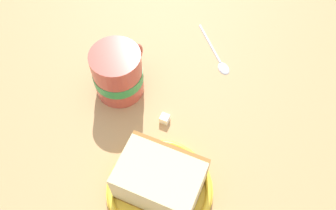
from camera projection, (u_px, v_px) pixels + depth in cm
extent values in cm
cube|color=tan|center=(184.00, 161.00, 61.68)|extent=(111.44, 111.44, 2.06)
cylinder|color=yellow|center=(160.00, 190.00, 57.51)|extent=(16.35, 16.35, 1.07)
torus|color=yellow|center=(160.00, 188.00, 56.64)|extent=(16.00, 16.00, 0.95)
cube|color=#9E662D|center=(160.00, 188.00, 56.80)|extent=(8.63, 12.40, 0.60)
cube|color=beige|center=(159.00, 180.00, 53.84)|extent=(8.63, 12.40, 6.33)
cube|color=#9E662D|center=(171.00, 155.00, 55.87)|extent=(1.34, 11.95, 6.33)
cylinder|color=#BF4C3F|center=(118.00, 73.00, 63.91)|extent=(8.56, 8.56, 9.45)
cylinder|color=green|center=(118.00, 75.00, 64.42)|extent=(8.73, 8.73, 2.03)
cylinder|color=brown|center=(116.00, 65.00, 61.96)|extent=(7.54, 7.54, 0.40)
torus|color=#BF4C3F|center=(133.00, 57.00, 65.73)|extent=(5.14, 1.65, 5.06)
ellipsoid|color=silver|center=(224.00, 67.00, 69.94)|extent=(3.51, 3.55, 0.80)
cylinder|color=silver|center=(210.00, 43.00, 73.27)|extent=(7.30, 7.68, 0.50)
cube|color=white|center=(165.00, 119.00, 63.82)|extent=(1.53, 1.53, 1.47)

